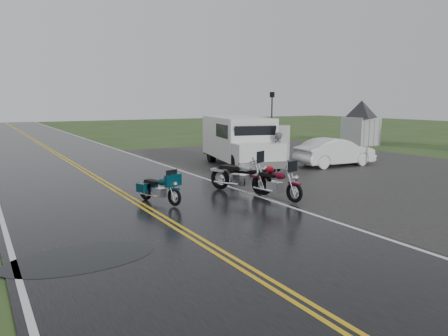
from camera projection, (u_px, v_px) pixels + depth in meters
The scene contains 11 objects.
ground at pixel (170, 224), 11.44m from camera, with size 120.00×120.00×0.00m, color #2D471E.
road at pixel (84, 171), 19.98m from camera, with size 8.00×100.00×0.04m, color black.
parking_pad at pixel (339, 167), 21.17m from camera, with size 14.00×24.00×0.03m, color black.
visitor_center at pixel (361, 112), 31.24m from camera, with size 16.00×10.00×4.80m, color #A8AAAD, non-canonical shape.
motorcycle_red at pixel (295, 184), 13.47m from camera, with size 0.79×2.17×1.28m, color maroon, non-canonical shape.
motorcycle_teal at pixel (174, 190), 13.06m from camera, with size 0.68×1.87×1.11m, color #052D3B, non-canonical shape.
motorcycle_silver at pixel (263, 176), 14.54m from camera, with size 0.89×2.46×1.45m, color #A9ACB1, non-canonical shape.
van_white at pixel (234, 147), 18.82m from camera, with size 2.35×6.26×2.46m, color silver, non-canonical shape.
person_at_van at pixel (277, 153), 19.19m from camera, with size 0.66×0.43×1.80m, color #4B4C50.
sedan_white at pixel (335, 153), 21.32m from camera, with size 1.43×4.11×1.35m, color white.
lamp_post_far_right at pixel (272, 120), 29.74m from camera, with size 0.33×0.33×3.80m, color black, non-canonical shape.
Camera 1 is at (-4.33, -10.29, 3.22)m, focal length 35.00 mm.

